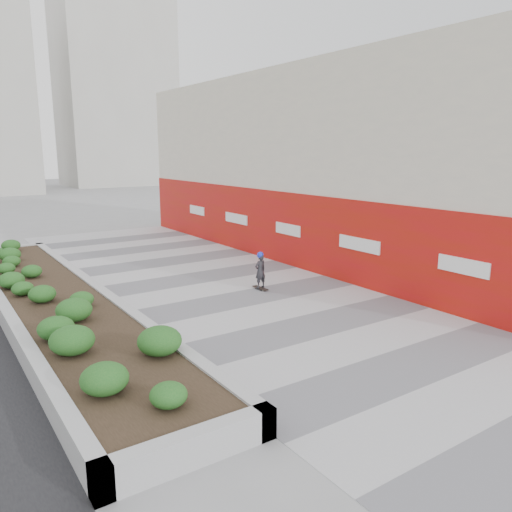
{
  "coord_description": "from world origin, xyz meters",
  "views": [
    {
      "loc": [
        -8.46,
        -7.97,
        4.68
      ],
      "look_at": [
        0.97,
        5.94,
        1.1
      ],
      "focal_mm": 35.0,
      "sensor_mm": 36.0,
      "label": 1
    }
  ],
  "objects": [
    {
      "name": "ground",
      "position": [
        0.0,
        0.0,
        0.0
      ],
      "size": [
        160.0,
        160.0,
        0.0
      ],
      "primitive_type": "plane",
      "color": "gray",
      "rests_on": "ground"
    },
    {
      "name": "walkway",
      "position": [
        0.0,
        3.0,
        0.01
      ],
      "size": [
        8.0,
        36.0,
        0.01
      ],
      "primitive_type": "cube",
      "color": "#A8A8AD",
      "rests_on": "ground"
    },
    {
      "name": "building",
      "position": [
        6.98,
        8.98,
        3.98
      ],
      "size": [
        6.04,
        24.08,
        8.0
      ],
      "color": "beige",
      "rests_on": "ground"
    },
    {
      "name": "planter",
      "position": [
        -5.5,
        7.0,
        0.42
      ],
      "size": [
        3.0,
        18.0,
        0.9
      ],
      "color": "#9E9EA0",
      "rests_on": "ground"
    },
    {
      "name": "distant_bldg_north_r",
      "position": [
        15.0,
        60.0,
        12.0
      ],
      "size": [
        14.0,
        10.0,
        24.0
      ],
      "primitive_type": "cube",
      "color": "#ADAAA3",
      "rests_on": "ground"
    },
    {
      "name": "manhole_cover",
      "position": [
        0.5,
        3.0,
        0.0
      ],
      "size": [
        0.44,
        0.44,
        0.01
      ],
      "primitive_type": "cylinder",
      "color": "#595654",
      "rests_on": "ground"
    },
    {
      "name": "skateboarder",
      "position": [
        0.88,
        5.55,
        0.68
      ],
      "size": [
        0.45,
        0.72,
        1.33
      ],
      "rotation": [
        0.0,
        0.0,
        0.02
      ],
      "color": "beige",
      "rests_on": "ground"
    }
  ]
}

